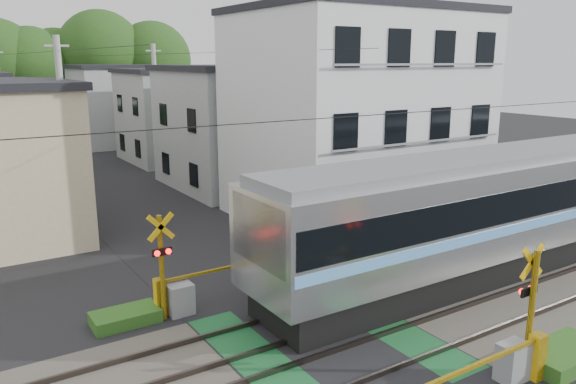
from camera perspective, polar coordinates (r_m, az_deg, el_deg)
ground at (r=14.88m, az=4.01°, el=-15.08°), size 120.00×120.00×0.00m
track_bed at (r=14.86m, az=4.01°, el=-14.96°), size 120.00×120.00×0.14m
crossing_signal_near at (r=14.01m, az=22.35°, el=-14.74°), size 4.74×0.65×3.09m
crossing_signal_far at (r=16.36m, az=-11.25°, el=-9.84°), size 4.74×0.65×3.09m
apartment_block at (r=25.94m, az=6.81°, el=7.84°), size 10.20×8.36×9.30m
houses_row at (r=37.48m, az=-20.04°, el=6.61°), size 22.07×31.35×6.80m
tree_hill at (r=59.34m, az=-26.07°, el=11.00°), size 40.00×13.60×11.81m
catenary at (r=17.73m, az=19.93°, el=1.52°), size 60.00×5.04×7.00m
utility_poles at (r=34.29m, az=-21.17°, el=7.38°), size 7.90×42.00×8.00m
pedestrian at (r=39.36m, az=-20.00°, el=3.23°), size 0.64×0.53×1.52m
weed_patches at (r=15.74m, az=9.50°, el=-12.82°), size 10.25×8.80×0.40m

